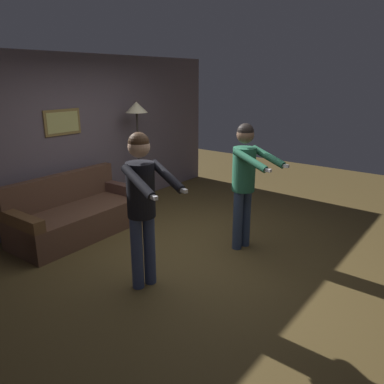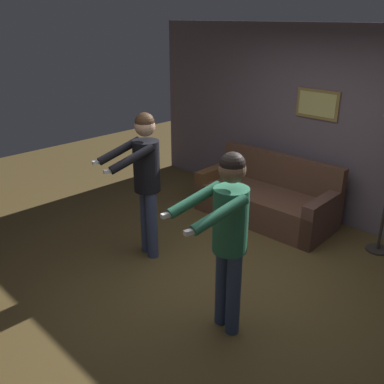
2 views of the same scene
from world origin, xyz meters
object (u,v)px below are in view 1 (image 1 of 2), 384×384
object	(u,v)px
person_standing_right	(245,175)
couch	(76,216)
torchiere_lamp	(137,117)
person_standing_left	(142,197)

from	to	relation	value
person_standing_right	couch	bearing A→B (deg)	117.32
torchiere_lamp	person_standing_left	distance (m)	2.86
couch	torchiere_lamp	distance (m)	2.01
torchiere_lamp	person_standing_left	world-z (taller)	torchiere_lamp
couch	person_standing_right	bearing A→B (deg)	-62.68
couch	person_standing_right	size ratio (longest dim) A/B	1.14
torchiere_lamp	person_standing_left	xyz separation A→B (m)	(-1.93, -2.04, -0.53)
couch	person_standing_right	distance (m)	2.55
torchiere_lamp	person_standing_left	size ratio (longest dim) A/B	1.07
person_standing_right	torchiere_lamp	bearing A→B (deg)	80.34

